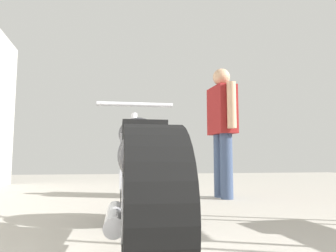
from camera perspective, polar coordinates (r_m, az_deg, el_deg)
ground_plane at (r=3.45m, az=-0.47°, el=-14.61°), size 17.50×17.50×0.00m
motorcycle_maroon_cruiser at (r=1.90m, az=-5.13°, el=-9.08°), size 0.62×2.10×0.98m
mechanic_in_blue at (r=4.42m, az=9.74°, el=0.43°), size 0.29×0.72×1.78m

